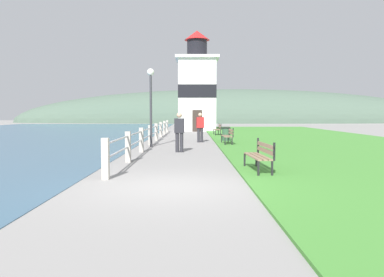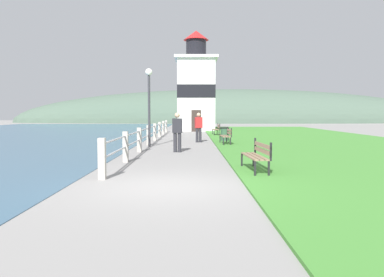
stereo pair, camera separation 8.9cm
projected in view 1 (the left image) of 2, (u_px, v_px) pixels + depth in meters
name	position (u px, v px, depth m)	size (l,w,h in m)	color
ground_plane	(171.00, 187.00, 8.69)	(160.00, 160.00, 0.00)	gray
grass_verge	(309.00, 140.00, 23.34)	(12.00, 44.06, 0.06)	#428433
seawall_railing	(153.00, 132.00, 21.61)	(0.18, 24.15, 1.08)	#A8A399
park_bench_near	(261.00, 154.00, 10.80)	(0.58, 1.89, 0.94)	#846B51
park_bench_midway	(228.00, 135.00, 20.26)	(0.52, 1.70, 0.94)	#846B51
park_bench_far	(218.00, 129.00, 28.51)	(0.51, 1.65, 0.94)	#846B51
lighthouse	(197.00, 89.00, 36.01)	(4.03, 4.03, 9.56)	white
person_strolling	(179.00, 131.00, 16.36)	(0.44, 0.25, 1.74)	#28282D
person_by_railing	(200.00, 126.00, 21.88)	(0.46, 0.31, 1.73)	#28282D
trash_bin	(226.00, 135.00, 22.45)	(0.54, 0.54, 0.84)	#2D5138
lamp_post	(151.00, 93.00, 18.91)	(0.36, 0.36, 3.96)	#333338
distant_hillside	(233.00, 122.00, 67.93)	(80.00, 16.00, 12.00)	#475B4C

